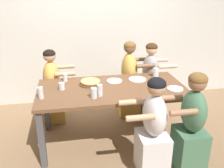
{
  "coord_description": "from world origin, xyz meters",
  "views": [
    {
      "loc": [
        -0.52,
        -2.84,
        1.95
      ],
      "look_at": [
        0.0,
        0.0,
        0.8
      ],
      "focal_mm": 40.0,
      "sensor_mm": 36.0,
      "label": 1
    }
  ],
  "objects_px": {
    "empty_plate_b": "(157,85)",
    "diner_far_right": "(150,82)",
    "drinking_glass_d": "(156,73)",
    "drinking_glass_c": "(65,78)",
    "diner_far_left": "(53,90)",
    "drinking_glass_a": "(94,93)",
    "drinking_glass_e": "(100,91)",
    "pizza_board_main": "(90,82)",
    "empty_plate_d": "(114,81)",
    "cocktail_glass_blue": "(62,86)",
    "empty_plate_c": "(175,89)",
    "diner_near_midright": "(153,131)",
    "empty_plate_a": "(137,79)",
    "drinking_glass_b": "(41,94)",
    "diner_near_right": "(191,126)",
    "diner_far_midright": "(129,82)"
  },
  "relations": [
    {
      "from": "empty_plate_b",
      "to": "diner_near_right",
      "type": "bearing_deg",
      "value": -75.62
    },
    {
      "from": "diner_far_right",
      "to": "pizza_board_main",
      "type": "bearing_deg",
      "value": -62.32
    },
    {
      "from": "drinking_glass_b",
      "to": "diner_far_right",
      "type": "bearing_deg",
      "value": 28.37
    },
    {
      "from": "drinking_glass_b",
      "to": "diner_near_right",
      "type": "height_order",
      "value": "diner_near_right"
    },
    {
      "from": "pizza_board_main",
      "to": "diner_far_left",
      "type": "relative_size",
      "value": 0.26
    },
    {
      "from": "diner_far_left",
      "to": "drinking_glass_e",
      "type": "bearing_deg",
      "value": 33.22
    },
    {
      "from": "empty_plate_b",
      "to": "diner_near_midright",
      "type": "relative_size",
      "value": 0.18
    },
    {
      "from": "pizza_board_main",
      "to": "cocktail_glass_blue",
      "type": "relative_size",
      "value": 2.64
    },
    {
      "from": "empty_plate_b",
      "to": "diner_near_midright",
      "type": "distance_m",
      "value": 0.75
    },
    {
      "from": "empty_plate_d",
      "to": "diner_near_midright",
      "type": "height_order",
      "value": "diner_near_midright"
    },
    {
      "from": "empty_plate_a",
      "to": "drinking_glass_d",
      "type": "relative_size",
      "value": 1.87
    },
    {
      "from": "pizza_board_main",
      "to": "diner_far_midright",
      "type": "bearing_deg",
      "value": 38.6
    },
    {
      "from": "drinking_glass_a",
      "to": "drinking_glass_e",
      "type": "xyz_separation_m",
      "value": [
        0.08,
        0.05,
        0.0
      ]
    },
    {
      "from": "drinking_glass_c",
      "to": "diner_far_right",
      "type": "height_order",
      "value": "diner_far_right"
    },
    {
      "from": "drinking_glass_d",
      "to": "diner_far_midright",
      "type": "distance_m",
      "value": 0.56
    },
    {
      "from": "empty_plate_d",
      "to": "drinking_glass_a",
      "type": "xyz_separation_m",
      "value": [
        -0.33,
        -0.48,
        0.05
      ]
    },
    {
      "from": "empty_plate_b",
      "to": "diner_far_right",
      "type": "relative_size",
      "value": 0.18
    },
    {
      "from": "empty_plate_b",
      "to": "drinking_glass_a",
      "type": "bearing_deg",
      "value": -164.74
    },
    {
      "from": "empty_plate_b",
      "to": "drinking_glass_d",
      "type": "xyz_separation_m",
      "value": [
        0.09,
        0.32,
        0.05
      ]
    },
    {
      "from": "drinking_glass_e",
      "to": "diner_far_midright",
      "type": "bearing_deg",
      "value": 57.34
    },
    {
      "from": "cocktail_glass_blue",
      "to": "diner_far_left",
      "type": "relative_size",
      "value": 0.1
    },
    {
      "from": "empty_plate_c",
      "to": "diner_near_midright",
      "type": "xyz_separation_m",
      "value": [
        -0.44,
        -0.5,
        -0.25
      ]
    },
    {
      "from": "empty_plate_b",
      "to": "diner_near_midright",
      "type": "xyz_separation_m",
      "value": [
        -0.27,
        -0.65,
        -0.25
      ]
    },
    {
      "from": "empty_plate_a",
      "to": "drinking_glass_b",
      "type": "distance_m",
      "value": 1.3
    },
    {
      "from": "drinking_glass_c",
      "to": "diner_far_left",
      "type": "xyz_separation_m",
      "value": [
        -0.2,
        0.34,
        -0.3
      ]
    },
    {
      "from": "empty_plate_c",
      "to": "drinking_glass_a",
      "type": "xyz_separation_m",
      "value": [
        -1.02,
        -0.08,
        0.05
      ]
    },
    {
      "from": "drinking_glass_a",
      "to": "diner_far_right",
      "type": "distance_m",
      "value": 1.41
    },
    {
      "from": "pizza_board_main",
      "to": "diner_near_right",
      "type": "distance_m",
      "value": 1.35
    },
    {
      "from": "drinking_glass_b",
      "to": "drinking_glass_d",
      "type": "distance_m",
      "value": 1.59
    },
    {
      "from": "empty_plate_c",
      "to": "diner_far_midright",
      "type": "distance_m",
      "value": 0.97
    },
    {
      "from": "empty_plate_b",
      "to": "diner_far_midright",
      "type": "relative_size",
      "value": 0.17
    },
    {
      "from": "drinking_glass_e",
      "to": "diner_near_right",
      "type": "height_order",
      "value": "diner_near_right"
    },
    {
      "from": "diner_far_right",
      "to": "drinking_glass_c",
      "type": "bearing_deg",
      "value": -75.27
    },
    {
      "from": "empty_plate_c",
      "to": "diner_near_midright",
      "type": "distance_m",
      "value": 0.71
    },
    {
      "from": "drinking_glass_a",
      "to": "diner_near_right",
      "type": "distance_m",
      "value": 1.13
    },
    {
      "from": "empty_plate_a",
      "to": "cocktail_glass_blue",
      "type": "distance_m",
      "value": 1.02
    },
    {
      "from": "empty_plate_a",
      "to": "empty_plate_b",
      "type": "height_order",
      "value": "same"
    },
    {
      "from": "drinking_glass_e",
      "to": "empty_plate_a",
      "type": "bearing_deg",
      "value": 37.33
    },
    {
      "from": "drinking_glass_e",
      "to": "drinking_glass_a",
      "type": "bearing_deg",
      "value": -148.48
    },
    {
      "from": "empty_plate_d",
      "to": "drinking_glass_e",
      "type": "height_order",
      "value": "drinking_glass_e"
    },
    {
      "from": "pizza_board_main",
      "to": "empty_plate_d",
      "type": "height_order",
      "value": "pizza_board_main"
    },
    {
      "from": "drinking_glass_a",
      "to": "diner_near_right",
      "type": "relative_size",
      "value": 0.11
    },
    {
      "from": "pizza_board_main",
      "to": "diner_far_left",
      "type": "xyz_separation_m",
      "value": [
        -0.52,
        0.52,
        -0.28
      ]
    },
    {
      "from": "drinking_glass_c",
      "to": "diner_far_left",
      "type": "relative_size",
      "value": 0.09
    },
    {
      "from": "drinking_glass_a",
      "to": "diner_near_right",
      "type": "height_order",
      "value": "diner_near_right"
    },
    {
      "from": "diner_far_left",
      "to": "empty_plate_c",
      "type": "bearing_deg",
      "value": 60.42
    },
    {
      "from": "drinking_glass_a",
      "to": "drinking_glass_e",
      "type": "height_order",
      "value": "drinking_glass_e"
    },
    {
      "from": "drinking_glass_a",
      "to": "drinking_glass_e",
      "type": "relative_size",
      "value": 0.87
    },
    {
      "from": "drinking_glass_d",
      "to": "diner_near_right",
      "type": "bearing_deg",
      "value": -85.4
    },
    {
      "from": "diner_far_left",
      "to": "diner_near_right",
      "type": "bearing_deg",
      "value": 48.05
    }
  ]
}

